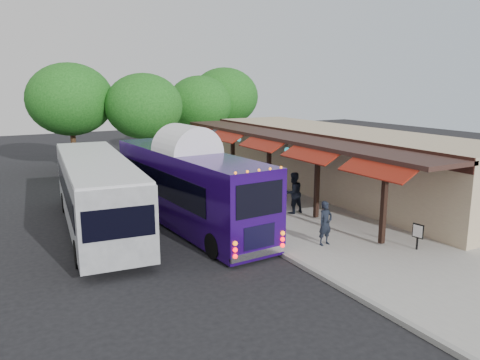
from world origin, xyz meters
TOP-DOWN VIEW (x-y plane):
  - ground at (0.00, 0.00)m, footprint 90.00×90.00m
  - sidewalk at (5.00, 4.00)m, footprint 10.00×40.00m
  - curb at (0.05, 4.00)m, footprint 0.20×40.00m
  - station_shelter at (8.38, 4.00)m, footprint 8.15×20.00m
  - coach_bus at (-1.45, 2.37)m, footprint 3.04×11.11m
  - city_bus at (-5.09, 3.59)m, footprint 3.58×11.70m
  - ped_a at (1.92, -2.93)m, footprint 0.66×0.47m
  - ped_b at (3.40, 1.26)m, footprint 0.97×0.77m
  - ped_c at (0.60, 5.50)m, footprint 1.12×0.95m
  - ped_d at (1.17, 13.18)m, footprint 1.26×0.76m
  - sign_board at (4.55, -5.00)m, footprint 0.11×0.45m
  - tree_left at (0.89, 15.63)m, footprint 5.33×5.33m
  - tree_mid at (6.64, 19.07)m, footprint 5.25×5.25m
  - tree_right at (9.50, 20.27)m, footprint 5.80×5.80m
  - tree_far at (-3.54, 18.12)m, footprint 5.88×5.88m

SIDE VIEW (x-z plane):
  - ground at x=0.00m, z-range 0.00..0.00m
  - sidewalk at x=5.00m, z-range 0.00..0.15m
  - curb at x=0.05m, z-range -0.01..0.15m
  - sign_board at x=4.55m, z-range 0.32..1.30m
  - ped_a at x=1.92m, z-range 0.15..1.84m
  - ped_c at x=0.60m, z-range 0.15..1.95m
  - ped_d at x=1.17m, z-range 0.15..2.04m
  - ped_b at x=3.40m, z-range 0.15..2.10m
  - city_bus at x=-5.09m, z-range 0.16..3.26m
  - station_shelter at x=8.38m, z-range 0.05..3.65m
  - coach_bus at x=-1.45m, z-range 0.13..3.65m
  - tree_mid at x=6.64m, z-range 1.12..7.85m
  - tree_left at x=0.89m, z-range 1.14..7.96m
  - tree_right at x=9.50m, z-range 1.24..8.67m
  - tree_far at x=-3.54m, z-range 1.26..8.78m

